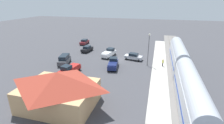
{
  "coord_description": "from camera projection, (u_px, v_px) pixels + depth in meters",
  "views": [
    {
      "loc": [
        -8.88,
        40.32,
        14.69
      ],
      "look_at": [
        0.77,
        4.87,
        1.0
      ],
      "focal_mm": 27.0,
      "sensor_mm": 36.0,
      "label": 1
    }
  ],
  "objects": [
    {
      "name": "pickup_white",
      "position": [
        109.0,
        53.0,
        45.83
      ],
      "size": [
        3.02,
        5.69,
        2.14
      ],
      "color": "white",
      "rests_on": "ground"
    },
    {
      "name": "sedan_maroon",
      "position": [
        84.0,
        42.0,
        58.48
      ],
      "size": [
        1.89,
        4.52,
        1.74
      ],
      "color": "maroon",
      "rests_on": "ground"
    },
    {
      "name": "railway_track",
      "position": [
        177.0,
        64.0,
        40.29
      ],
      "size": [
        4.8,
        70.0,
        0.3
      ],
      "color": "slate",
      "rests_on": "ground"
    },
    {
      "name": "platform",
      "position": [
        160.0,
        63.0,
        41.25
      ],
      "size": [
        3.2,
        46.0,
        0.3
      ],
      "color": "#B7B2A8",
      "rests_on": "ground"
    },
    {
      "name": "pickup_navy",
      "position": [
        113.0,
        63.0,
        38.22
      ],
      "size": [
        2.74,
        5.63,
        2.14
      ],
      "color": "navy",
      "rests_on": "ground"
    },
    {
      "name": "station_building",
      "position": [
        58.0,
        89.0,
        23.89
      ],
      "size": [
        10.89,
        8.41,
        5.35
      ],
      "color": "tan",
      "rests_on": "ground"
    },
    {
      "name": "passenger_train",
      "position": [
        191.0,
        93.0,
        22.7
      ],
      "size": [
        2.93,
        52.21,
        4.98
      ],
      "color": "#ADB2BC",
      "rests_on": "railway_track"
    },
    {
      "name": "pedestrian_on_platform",
      "position": [
        163.0,
        62.0,
        38.27
      ],
      "size": [
        0.36,
        0.36,
        1.71
      ],
      "color": "#333338",
      "rests_on": "platform"
    },
    {
      "name": "pickup_red",
      "position": [
        69.0,
        69.0,
        35.08
      ],
      "size": [
        2.79,
        5.64,
        2.14
      ],
      "color": "red",
      "rests_on": "ground"
    },
    {
      "name": "suv_charcoal",
      "position": [
        64.0,
        59.0,
        40.42
      ],
      "size": [
        3.05,
        5.22,
        2.22
      ],
      "color": "#47494F",
      "rests_on": "ground"
    },
    {
      "name": "ground_plane",
      "position": [
        120.0,
        60.0,
        43.77
      ],
      "size": [
        200.0,
        200.0,
        0.0
      ],
      "primitive_type": "plane",
      "color": "#424247"
    },
    {
      "name": "sedan_silver",
      "position": [
        133.0,
        57.0,
        43.36
      ],
      "size": [
        4.74,
        2.82,
        1.74
      ],
      "color": "silver",
      "rests_on": "ground"
    },
    {
      "name": "light_pole_near_platform",
      "position": [
        149.0,
        46.0,
        38.11
      ],
      "size": [
        0.44,
        0.44,
        7.6
      ],
      "color": "#515156",
      "rests_on": "ground"
    },
    {
      "name": "sedan_black",
      "position": [
        87.0,
        49.0,
        50.2
      ],
      "size": [
        2.33,
        4.68,
        1.74
      ],
      "color": "black",
      "rests_on": "ground"
    }
  ]
}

